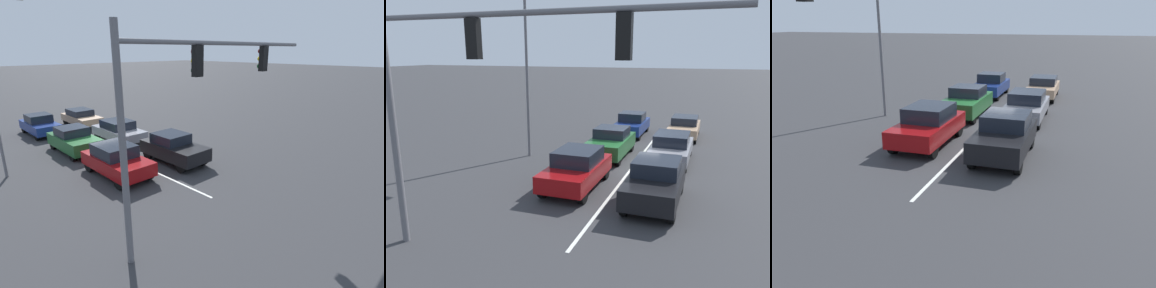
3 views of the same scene
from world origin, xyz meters
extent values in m
plane|color=#333335|center=(0.00, 0.00, 0.00)|extent=(240.00, 240.00, 0.00)
cube|color=silver|center=(0.00, 1.78, 0.01)|extent=(0.12, 15.56, 0.01)
cube|color=maroon|center=(1.60, 4.54, 0.68)|extent=(1.90, 4.19, 0.67)
cube|color=black|center=(1.60, 4.33, 1.31)|extent=(1.67, 2.06, 0.60)
cube|color=red|center=(0.94, 2.48, 0.85)|extent=(0.24, 0.06, 0.12)
cube|color=red|center=(2.26, 2.48, 0.85)|extent=(0.24, 0.06, 0.12)
cylinder|color=black|center=(0.78, 6.03, 0.35)|extent=(0.22, 0.70, 0.70)
cylinder|color=black|center=(2.42, 6.03, 0.35)|extent=(0.22, 0.70, 0.70)
cylinder|color=black|center=(0.78, 3.04, 0.35)|extent=(0.22, 0.70, 0.70)
cylinder|color=black|center=(2.42, 3.04, 0.35)|extent=(0.22, 0.70, 0.70)
cube|color=black|center=(-1.72, 5.12, 0.73)|extent=(1.87, 4.08, 0.74)
cube|color=black|center=(-1.72, 4.83, 1.37)|extent=(1.65, 1.81, 0.55)
cube|color=red|center=(-2.38, 3.12, 0.91)|extent=(0.24, 0.06, 0.12)
cube|color=red|center=(-1.07, 3.12, 0.91)|extent=(0.24, 0.06, 0.12)
cylinder|color=black|center=(-2.53, 6.55, 0.36)|extent=(0.22, 0.72, 0.72)
cylinder|color=black|center=(-0.92, 6.55, 0.36)|extent=(0.22, 0.72, 0.72)
cylinder|color=black|center=(-2.53, 3.68, 0.36)|extent=(0.22, 0.72, 0.72)
cylinder|color=black|center=(-0.92, 3.68, 0.36)|extent=(0.22, 0.72, 0.72)
cube|color=#1E5928|center=(1.56, -0.58, 0.67)|extent=(1.88, 4.09, 0.73)
cube|color=black|center=(1.56, -0.85, 1.30)|extent=(1.66, 1.71, 0.53)
cube|color=red|center=(0.90, -2.58, 0.85)|extent=(0.24, 0.06, 0.12)
cube|color=red|center=(2.22, -2.58, 0.85)|extent=(0.24, 0.06, 0.12)
cylinder|color=black|center=(0.74, 0.92, 0.30)|extent=(0.22, 0.61, 0.61)
cylinder|color=black|center=(2.37, 0.92, 0.30)|extent=(0.22, 0.61, 0.61)
cylinder|color=black|center=(0.74, -2.07, 0.30)|extent=(0.22, 0.61, 0.61)
cylinder|color=black|center=(2.37, -2.07, 0.30)|extent=(0.22, 0.61, 0.61)
cube|color=gray|center=(-1.64, -0.68, 0.63)|extent=(1.88, 4.34, 0.60)
cube|color=black|center=(-1.64, -0.77, 1.21)|extent=(1.66, 2.14, 0.56)
cube|color=red|center=(-2.30, -2.81, 0.78)|extent=(0.24, 0.06, 0.12)
cube|color=red|center=(-0.99, -2.81, 0.78)|extent=(0.24, 0.06, 0.12)
cylinder|color=black|center=(-2.46, 0.91, 0.33)|extent=(0.22, 0.67, 0.67)
cylinder|color=black|center=(-0.83, 0.91, 0.33)|extent=(0.22, 0.67, 0.67)
cylinder|color=black|center=(-2.46, -2.27, 0.33)|extent=(0.22, 0.67, 0.67)
cylinder|color=black|center=(-0.83, -2.27, 0.33)|extent=(0.22, 0.67, 0.67)
cube|color=navy|center=(1.66, -6.38, 0.63)|extent=(1.80, 4.03, 0.65)
cube|color=black|center=(1.66, -6.51, 1.24)|extent=(1.58, 1.71, 0.58)
cube|color=red|center=(1.03, -8.35, 0.79)|extent=(0.24, 0.06, 0.12)
cube|color=red|center=(2.29, -8.35, 0.79)|extent=(0.24, 0.06, 0.12)
cylinder|color=black|center=(0.89, -4.92, 0.31)|extent=(0.22, 0.62, 0.62)
cylinder|color=black|center=(2.43, -4.92, 0.31)|extent=(0.22, 0.62, 0.62)
cylinder|color=black|center=(0.89, -7.83, 0.31)|extent=(0.22, 0.62, 0.62)
cylinder|color=black|center=(2.43, -7.83, 0.31)|extent=(0.22, 0.62, 0.62)
cube|color=tan|center=(-1.77, -6.76, 0.62)|extent=(1.82, 4.23, 0.56)
cube|color=black|center=(-1.77, -7.01, 1.15)|extent=(1.60, 2.10, 0.49)
cube|color=red|center=(-2.41, -8.83, 0.76)|extent=(0.24, 0.06, 0.12)
cube|color=red|center=(-1.14, -8.83, 0.76)|extent=(0.24, 0.06, 0.12)
cylinder|color=black|center=(-2.55, -5.23, 0.34)|extent=(0.22, 0.68, 0.68)
cylinder|color=black|center=(-0.99, -5.23, 0.34)|extent=(0.22, 0.68, 0.68)
cylinder|color=black|center=(-2.55, -8.28, 0.34)|extent=(0.22, 0.68, 0.68)
cylinder|color=black|center=(-0.99, -8.28, 0.34)|extent=(0.22, 0.68, 0.68)
cylinder|color=slate|center=(4.79, 10.56, 3.44)|extent=(0.20, 0.20, 6.88)
cylinder|color=slate|center=(0.32, 10.56, 6.36)|extent=(8.94, 0.14, 0.14)
cube|color=black|center=(-1.72, 10.56, 5.81)|extent=(0.32, 0.22, 0.95)
sphere|color=#4C0C0C|center=(-1.72, 10.40, 6.10)|extent=(0.20, 0.20, 0.20)
sphere|color=yellow|center=(-1.72, 10.40, 5.81)|extent=(0.20, 0.20, 0.20)
sphere|color=#0A3814|center=(-1.72, 10.40, 5.53)|extent=(0.20, 0.20, 0.20)
cube|color=black|center=(1.96, 10.56, 5.81)|extent=(0.32, 0.22, 0.95)
sphere|color=#4C0C0C|center=(1.96, 10.40, 6.10)|extent=(0.20, 0.20, 0.20)
sphere|color=yellow|center=(1.96, 10.40, 5.81)|extent=(0.20, 0.20, 0.20)
sphere|color=#0A3814|center=(1.96, 10.40, 5.53)|extent=(0.20, 0.20, 0.20)
camera|label=1|loc=(8.78, 17.30, 6.15)|focal=28.00mm
camera|label=2|loc=(-3.59, 18.36, 5.50)|focal=35.00mm
camera|label=3|loc=(-4.39, 18.21, 4.93)|focal=35.00mm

